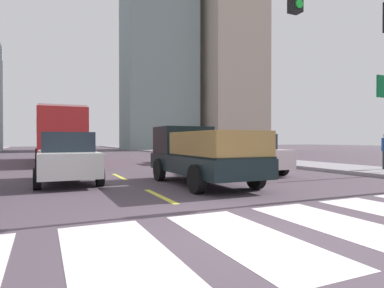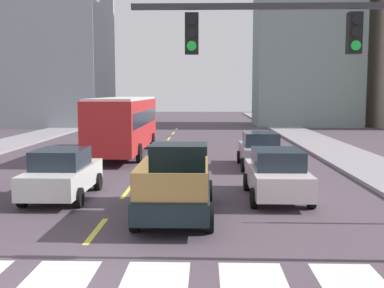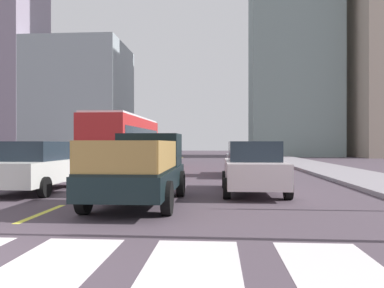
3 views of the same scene
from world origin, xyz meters
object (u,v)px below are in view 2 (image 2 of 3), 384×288
sedan_mid (62,174)px  sedan_near_left (260,150)px  sedan_far (277,174)px  pickup_stakebed (177,182)px  city_bus (124,121)px

sedan_mid → sedan_near_left: bearing=41.1°
sedan_mid → sedan_far: (7.35, 0.10, 0.00)m
pickup_stakebed → sedan_near_left: bearing=69.3°
sedan_near_left → sedan_far: 6.90m
city_bus → sedan_far: (7.13, -11.28, -1.09)m
sedan_mid → pickup_stakebed: bearing=-26.8°
pickup_stakebed → sedan_far: pickup_stakebed is taller
sedan_mid → sedan_far: size_ratio=1.00×
pickup_stakebed → sedan_mid: (-4.04, 1.90, -0.08)m
pickup_stakebed → sedan_mid: pickup_stakebed is taller
pickup_stakebed → sedan_near_left: 9.57m
sedan_mid → sedan_near_left: size_ratio=1.00×
sedan_near_left → sedan_far: (-0.21, -6.90, 0.00)m
sedan_far → sedan_mid: bearing=178.3°
pickup_stakebed → sedan_near_left: size_ratio=1.18×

